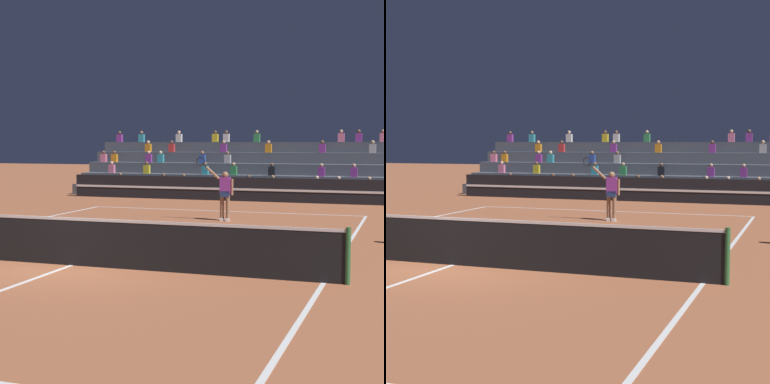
{
  "view_description": "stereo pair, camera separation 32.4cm",
  "coord_description": "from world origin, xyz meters",
  "views": [
    {
      "loc": [
        7.06,
        -12.35,
        2.7
      ],
      "look_at": [
        0.29,
        7.34,
        1.1
      ],
      "focal_mm": 60.0,
      "sensor_mm": 36.0,
      "label": 1
    },
    {
      "loc": [
        7.36,
        -12.25,
        2.7
      ],
      "look_at": [
        0.29,
        7.34,
        1.1
      ],
      "focal_mm": 60.0,
      "sensor_mm": 36.0,
      "label": 2
    }
  ],
  "objects": [
    {
      "name": "tennis_net",
      "position": [
        0.0,
        0.0,
        0.54
      ],
      "size": [
        12.0,
        0.1,
        1.1
      ],
      "color": "#2D6B38",
      "rests_on": "ground"
    },
    {
      "name": "court_lines",
      "position": [
        0.0,
        0.0,
        0.0
      ],
      "size": [
        11.1,
        23.9,
        0.01
      ],
      "color": "white",
      "rests_on": "ground"
    },
    {
      "name": "tennis_ball",
      "position": [
        3.26,
        3.46,
        0.03
      ],
      "size": [
        0.07,
        0.07,
        0.07
      ],
      "primitive_type": "sphere",
      "color": "#C6DB33",
      "rests_on": "ground"
    },
    {
      "name": "tennis_player",
      "position": [
        0.93,
        8.91,
        0.98
      ],
      "size": [
        1.37,
        0.33,
        2.27
      ],
      "color": "#9E7051",
      "rests_on": "ground"
    },
    {
      "name": "sponsor_banner_wall",
      "position": [
        0.0,
        16.48,
        0.55
      ],
      "size": [
        18.0,
        0.26,
        1.1
      ],
      "color": "black",
      "rests_on": "ground"
    },
    {
      "name": "ground_plane",
      "position": [
        0.0,
        0.0,
        0.0
      ],
      "size": [
        120.0,
        120.0,
        0.0
      ],
      "primitive_type": "plane",
      "color": "#AD603D"
    },
    {
      "name": "bleacher_stand",
      "position": [
        -0.01,
        20.29,
        1.02
      ],
      "size": [
        19.53,
        4.75,
        3.38
      ],
      "color": "#4C515B",
      "rests_on": "ground"
    }
  ]
}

